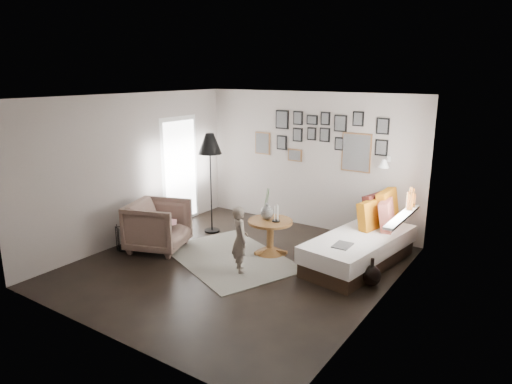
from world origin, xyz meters
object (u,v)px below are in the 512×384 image
Objects in this scene: demijohn_large at (354,266)px; demijohn_small at (371,275)px; armchair at (158,226)px; vase at (267,210)px; child at (240,240)px; pedestal_table at (270,238)px; magazine_basket at (126,237)px; floor_lamp at (210,147)px; daybed at (362,243)px.

demijohn_large is 0.34m from demijohn_small.
armchair is at bearing -169.05° from demijohn_small.
child is at bearing -84.61° from vase.
pedestal_table is at bearing 176.50° from demijohn_large.
magazine_basket is at bearing -150.09° from vase.
demijohn_large reaches higher than demijohn_small.
vase is at bearing -79.64° from armchair.
pedestal_table is 2.47m from magazine_basket.
demijohn_small is 0.40× the size of child.
armchair reaches higher than pedestal_table.
armchair reaches higher than demijohn_small.
magazine_basket is 2.22m from child.
vase is at bearing -11.52° from floor_lamp.
vase is 0.57× the size of armchair.
demijohn_small is at bearing -6.62° from pedestal_table.
magazine_basket is 1.02× the size of demijohn_small.
pedestal_table is 1.79× the size of demijohn_small.
daybed is 2.19× the size of child.
magazine_basket is at bearing -166.38° from demijohn_small.
daybed is 0.60m from demijohn_large.
floor_lamp is 2.16m from magazine_basket.
vase is 0.23× the size of daybed.
child is at bearing -89.82° from pedestal_table.
child reaches higher than demijohn_large.
daybed is 1.20× the size of floor_lamp.
child is at bearing -153.17° from demijohn_large.
vase is 1.16× the size of demijohn_large.
armchair is 1.69m from child.
vase reaches higher than demijohn_small.
demijohn_large is at bearing -7.60° from floor_lamp.
vase is 0.28× the size of floor_lamp.
vase is at bearing 165.96° from pedestal_table.
magazine_basket is 3.84m from demijohn_large.
armchair reaches higher than demijohn_large.
child is at bearing 8.53° from magazine_basket.
demijohn_small is at bearing -8.91° from floor_lamp.
vase is 0.51× the size of child.
magazine_basket is (-2.17, -1.18, -0.06)m from pedestal_table.
pedestal_table is at bearing -11.66° from floor_lamp.
vase reaches higher than child.
child reaches higher than magazine_basket.
daybed is 4.97× the size of demijohn_large.
floor_lamp is at bearing -167.99° from daybed.
magazine_basket is at bearing 49.93° from child.
armchair is 3.30m from demijohn_large.
magazine_basket is (-0.48, -0.29, -0.21)m from armchair.
magazine_basket is at bearing -146.42° from daybed.
pedestal_table is 0.39× the size of floor_lamp.
demijohn_large is at bearing 159.32° from demijohn_small.
daybed is 3.94m from magazine_basket.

